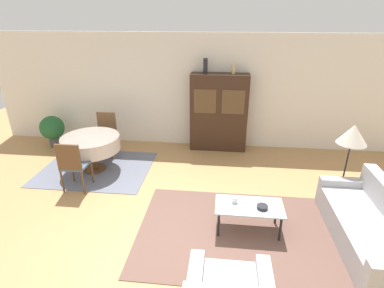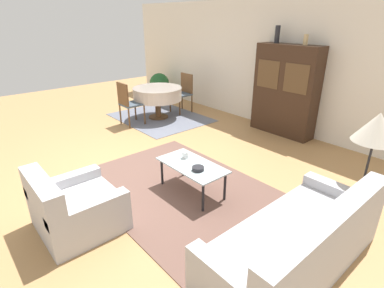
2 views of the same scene
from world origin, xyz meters
TOP-DOWN VIEW (x-y plane):
  - ground_plane at (0.00, 0.00)m, footprint 14.00×14.00m
  - wall_back at (0.00, 3.63)m, footprint 10.00×0.06m
  - area_rug at (1.04, 0.27)m, footprint 3.06×2.14m
  - dining_rug at (-1.94, 2.01)m, footprint 2.29×1.82m
  - couch at (2.91, 0.24)m, footprint 0.86×2.07m
  - armchair at (0.88, -1.20)m, footprint 0.92×0.89m
  - coffee_table at (1.18, 0.36)m, footprint 1.01×0.52m
  - display_cabinet at (0.62, 3.38)m, footprint 1.34×0.40m
  - dining_table at (-1.97, 1.97)m, footprint 1.18×1.18m
  - dining_chair_near at (-1.97, 1.16)m, footprint 0.44×0.44m
  - dining_chair_far at (-1.97, 2.78)m, footprint 0.44×0.44m
  - floor_lamp at (2.95, 1.57)m, footprint 0.50×0.50m
  - cup at (0.95, 0.42)m, footprint 0.09×0.09m
  - bowl at (1.36, 0.31)m, footprint 0.16×0.16m
  - vase_tall at (0.29, 3.38)m, footprint 0.10×0.10m
  - vase_short at (0.92, 3.38)m, footprint 0.08×0.08m
  - potted_plant at (-3.46, 3.07)m, footprint 0.58×0.58m

SIDE VIEW (x-z plane):
  - ground_plane at x=0.00m, z-range 0.00..0.00m
  - area_rug at x=1.04m, z-range 0.00..0.01m
  - dining_rug at x=-1.94m, z-range 0.00..0.01m
  - armchair at x=0.88m, z-range -0.10..0.66m
  - couch at x=2.91m, z-range -0.12..0.68m
  - coffee_table at x=1.18m, z-range 0.18..0.61m
  - potted_plant at x=-3.46m, z-range 0.08..0.86m
  - bowl at x=1.36m, z-range 0.44..0.49m
  - cup at x=0.95m, z-range 0.44..0.54m
  - dining_chair_near at x=-1.97m, z-range 0.07..1.05m
  - dining_chair_far at x=-1.97m, z-range 0.07..1.05m
  - dining_table at x=-1.97m, z-range 0.23..0.98m
  - display_cabinet at x=0.62m, z-range 0.00..1.84m
  - floor_lamp at x=2.95m, z-range 0.48..1.83m
  - wall_back at x=0.00m, z-range 0.00..2.70m
  - vase_short at x=0.92m, z-range 1.84..2.03m
  - vase_tall at x=0.29m, z-range 1.84..2.17m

